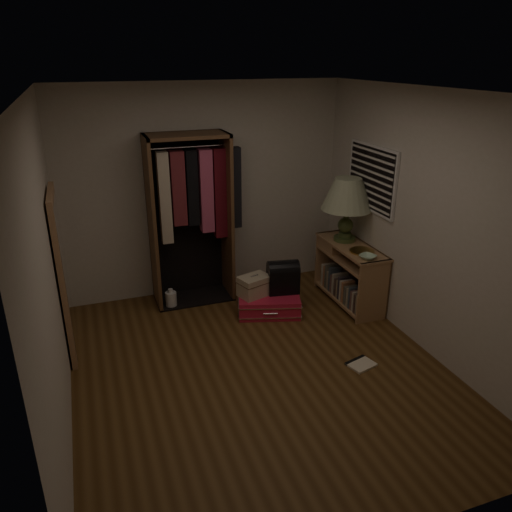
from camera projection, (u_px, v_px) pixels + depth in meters
name	position (u px, v px, depth m)	size (l,w,h in m)	color
ground	(260.00, 370.00, 4.89)	(4.00, 4.00, 0.00)	#513417
room_walls	(267.00, 222.00, 4.39)	(3.52, 4.02, 2.60)	beige
console_bookshelf	(348.00, 271.00, 6.13)	(0.42, 1.12, 0.75)	#A2754E
open_wardrobe	(194.00, 205.00, 5.92)	(1.10, 0.50, 2.05)	brown
floor_mirror	(63.00, 275.00, 4.91)	(0.06, 0.80, 1.70)	#A97952
pink_suitcase	(269.00, 303.00, 5.95)	(0.86, 0.72, 0.22)	red
train_case	(254.00, 286.00, 5.86)	(0.42, 0.35, 0.26)	#BAAC8E
black_bag	(283.00, 276.00, 5.92)	(0.40, 0.30, 0.40)	black
table_lamp	(348.00, 195.00, 5.91)	(0.76, 0.76, 0.78)	#3B4C25
brass_tray	(362.00, 251.00, 5.77)	(0.35, 0.35, 0.02)	#AF8C43
ceramic_bowl	(368.00, 257.00, 5.56)	(0.18, 0.18, 0.04)	#B3D7B8
white_jug	(171.00, 299.00, 6.07)	(0.17, 0.17, 0.24)	white
floor_book	(360.00, 364.00, 4.97)	(0.30, 0.27, 0.02)	#EEE3C8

